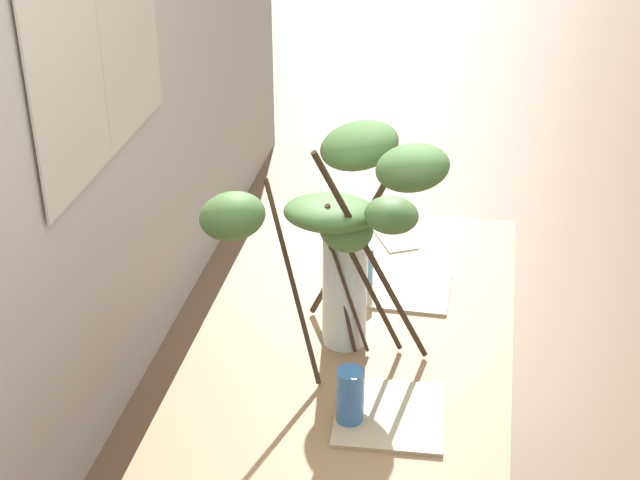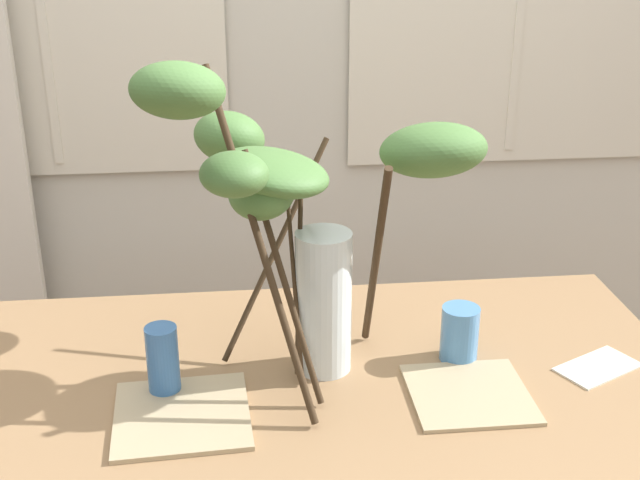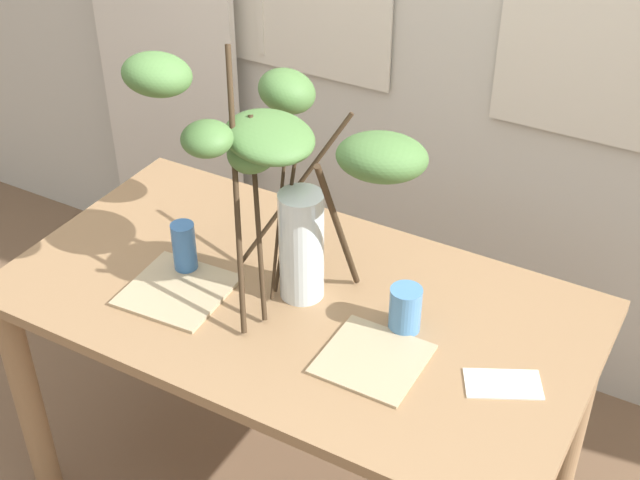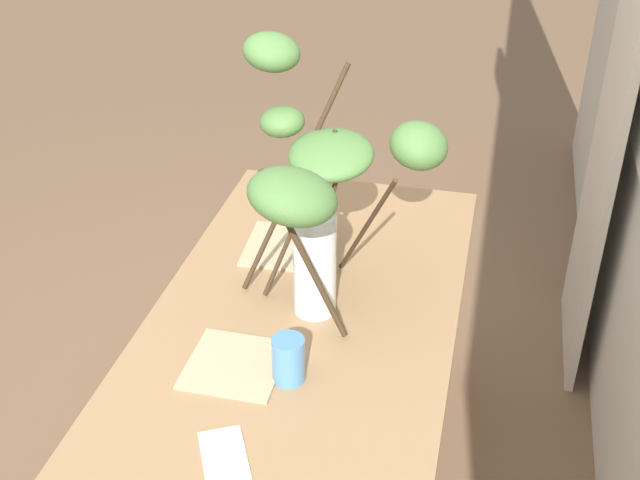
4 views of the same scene
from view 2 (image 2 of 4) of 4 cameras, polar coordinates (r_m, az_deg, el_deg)
The scene contains 8 objects.
back_wall_with_windows at distance 2.43m, azimuth -2.33°, elevation 14.27°, with size 5.88×0.14×2.63m.
dining_table at distance 1.78m, azimuth 0.12°, elevation -12.86°, with size 1.49×0.80×0.78m.
vase_with_branches at distance 1.57m, azimuth -1.15°, elevation 3.17°, with size 0.66×0.63×0.68m.
drinking_glass_blue_left at distance 1.63m, azimuth -10.69°, elevation -8.12°, with size 0.06×0.06×0.14m, color #386BAD.
drinking_glass_blue_right at distance 1.75m, azimuth 9.52°, elevation -6.33°, with size 0.08×0.08×0.12m, color #4C84BC.
plate_square_left at distance 1.59m, azimuth -9.42°, elevation -11.73°, with size 0.25×0.25×0.01m, color tan.
plate_square_right at distance 1.66m, azimuth 10.16°, elevation -10.32°, with size 0.23×0.23×0.01m, color tan.
napkin_folded at distance 1.81m, azimuth 18.47°, elevation -8.25°, with size 0.17×0.09×0.00m, color silver.
Camera 2 is at (-0.16, -1.45, 1.67)m, focal length 46.81 mm.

